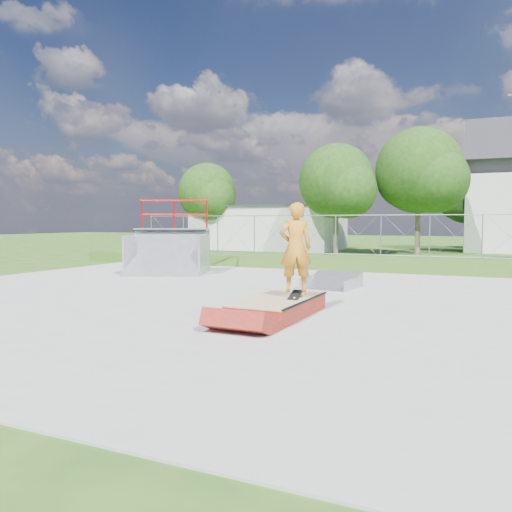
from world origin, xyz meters
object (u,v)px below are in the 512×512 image
Objects in this scene: flat_bank_ramp at (331,281)px; skater at (296,251)px; grind_box at (278,308)px; quarter_pipe at (167,237)px.

flat_bank_ramp is 4.60m from skater.
skater is (0.27, 0.31, 1.19)m from grind_box.
flat_bank_ramp reaches higher than grind_box.
flat_bank_ramp is (-0.17, 4.74, 0.03)m from grind_box.
skater is at bearing -58.06° from quarter_pipe.
quarter_pipe is 7.03m from flat_bank_ramp.
skater is (0.44, -4.43, 1.17)m from flat_bank_ramp.
quarter_pipe reaches higher than flat_bank_ramp.
quarter_pipe is at bearing 140.25° from grind_box.
quarter_pipe is 1.86× the size of flat_bank_ramp.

